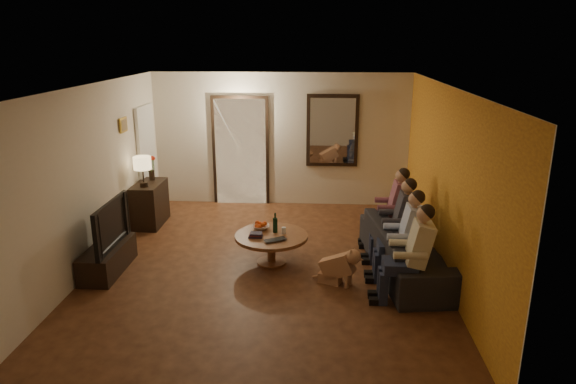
# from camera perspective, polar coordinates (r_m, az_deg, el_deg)

# --- Properties ---
(floor) EXTENTS (5.00, 6.00, 0.01)m
(floor) POSITION_cam_1_polar(r_m,az_deg,el_deg) (7.64, -2.41, -8.17)
(floor) COLOR #412011
(floor) RESTS_ON ground
(ceiling) EXTENTS (5.00, 6.00, 0.01)m
(ceiling) POSITION_cam_1_polar(r_m,az_deg,el_deg) (6.96, -2.67, 11.63)
(ceiling) COLOR white
(ceiling) RESTS_ON back_wall
(back_wall) EXTENTS (5.00, 0.02, 2.60)m
(back_wall) POSITION_cam_1_polar(r_m,az_deg,el_deg) (10.10, -0.78, 5.81)
(back_wall) COLOR beige
(back_wall) RESTS_ON floor
(front_wall) EXTENTS (5.00, 0.02, 2.60)m
(front_wall) POSITION_cam_1_polar(r_m,az_deg,el_deg) (4.40, -6.58, -9.24)
(front_wall) COLOR beige
(front_wall) RESTS_ON floor
(left_wall) EXTENTS (0.02, 6.00, 2.60)m
(left_wall) POSITION_cam_1_polar(r_m,az_deg,el_deg) (7.85, -21.01, 1.47)
(left_wall) COLOR beige
(left_wall) RESTS_ON floor
(right_wall) EXTENTS (0.02, 6.00, 2.60)m
(right_wall) POSITION_cam_1_polar(r_m,az_deg,el_deg) (7.37, 17.19, 0.89)
(right_wall) COLOR beige
(right_wall) RESTS_ON floor
(orange_accent) EXTENTS (0.01, 6.00, 2.60)m
(orange_accent) POSITION_cam_1_polar(r_m,az_deg,el_deg) (7.37, 17.12, 0.89)
(orange_accent) COLOR #B9671F
(orange_accent) RESTS_ON right_wall
(kitchen_doorway) EXTENTS (1.00, 0.06, 2.10)m
(kitchen_doorway) POSITION_cam_1_polar(r_m,az_deg,el_deg) (10.22, -5.28, 4.44)
(kitchen_doorway) COLOR #FFE0A5
(kitchen_doorway) RESTS_ON floor
(door_trim) EXTENTS (1.12, 0.04, 2.22)m
(door_trim) POSITION_cam_1_polar(r_m,az_deg,el_deg) (10.21, -5.28, 4.43)
(door_trim) COLOR black
(door_trim) RESTS_ON floor
(fridge_glimpse) EXTENTS (0.45, 0.03, 1.70)m
(fridge_glimpse) POSITION_cam_1_polar(r_m,az_deg,el_deg) (10.23, -3.86, 3.62)
(fridge_glimpse) COLOR silver
(fridge_glimpse) RESTS_ON floor
(mirror_frame) EXTENTS (1.00, 0.05, 1.40)m
(mirror_frame) POSITION_cam_1_polar(r_m,az_deg,el_deg) (10.00, 4.96, 6.80)
(mirror_frame) COLOR black
(mirror_frame) RESTS_ON back_wall
(mirror_glass) EXTENTS (0.86, 0.02, 1.26)m
(mirror_glass) POSITION_cam_1_polar(r_m,az_deg,el_deg) (9.97, 4.96, 6.77)
(mirror_glass) COLOR white
(mirror_glass) RESTS_ON back_wall
(white_door) EXTENTS (0.06, 0.85, 2.04)m
(white_door) POSITION_cam_1_polar(r_m,az_deg,el_deg) (9.98, -15.34, 3.42)
(white_door) COLOR white
(white_door) RESTS_ON floor
(framed_art) EXTENTS (0.03, 0.28, 0.24)m
(framed_art) POSITION_cam_1_polar(r_m,az_deg,el_deg) (8.90, -17.83, 7.11)
(framed_art) COLOR #B28C33
(framed_art) RESTS_ON left_wall
(art_canvas) EXTENTS (0.01, 0.22, 0.18)m
(art_canvas) POSITION_cam_1_polar(r_m,az_deg,el_deg) (8.90, -17.74, 7.12)
(art_canvas) COLOR brown
(art_canvas) RESTS_ON left_wall
(dresser) EXTENTS (0.45, 0.86, 0.76)m
(dresser) POSITION_cam_1_polar(r_m,az_deg,el_deg) (9.47, -15.09, -1.27)
(dresser) COLOR black
(dresser) RESTS_ON floor
(table_lamp) EXTENTS (0.30, 0.30, 0.54)m
(table_lamp) POSITION_cam_1_polar(r_m,az_deg,el_deg) (9.09, -15.83, 2.20)
(table_lamp) COLOR beige
(table_lamp) RESTS_ON dresser
(flower_vase) EXTENTS (0.14, 0.14, 0.44)m
(flower_vase) POSITION_cam_1_polar(r_m,az_deg,el_deg) (9.51, -14.96, 2.58)
(flower_vase) COLOR red
(flower_vase) RESTS_ON dresser
(tv_stand) EXTENTS (0.45, 1.15, 0.38)m
(tv_stand) POSITION_cam_1_polar(r_m,az_deg,el_deg) (7.83, -19.40, -7.00)
(tv_stand) COLOR black
(tv_stand) RESTS_ON floor
(tv) EXTENTS (1.16, 0.15, 0.67)m
(tv) POSITION_cam_1_polar(r_m,az_deg,el_deg) (7.65, -19.78, -3.39)
(tv) COLOR black
(tv) RESTS_ON tv_stand
(sofa) EXTENTS (2.43, 1.21, 0.68)m
(sofa) POSITION_cam_1_polar(r_m,az_deg,el_deg) (7.53, 13.22, -6.20)
(sofa) COLOR black
(sofa) RESTS_ON floor
(person_a) EXTENTS (0.60, 0.40, 1.20)m
(person_a) POSITION_cam_1_polar(r_m,az_deg,el_deg) (6.60, 13.77, -7.16)
(person_a) COLOR tan
(person_a) RESTS_ON sofa
(person_b) EXTENTS (0.60, 0.40, 1.20)m
(person_b) POSITION_cam_1_polar(r_m,az_deg,el_deg) (7.14, 12.95, -5.22)
(person_b) COLOR tan
(person_b) RESTS_ON sofa
(person_c) EXTENTS (0.60, 0.40, 1.20)m
(person_c) POSITION_cam_1_polar(r_m,az_deg,el_deg) (7.69, 12.25, -3.55)
(person_c) COLOR tan
(person_c) RESTS_ON sofa
(person_d) EXTENTS (0.60, 0.40, 1.20)m
(person_d) POSITION_cam_1_polar(r_m,az_deg,el_deg) (8.25, 11.65, -2.11)
(person_d) COLOR tan
(person_d) RESTS_ON sofa
(dog) EXTENTS (0.61, 0.43, 0.56)m
(dog) POSITION_cam_1_polar(r_m,az_deg,el_deg) (7.03, 5.51, -8.06)
(dog) COLOR #B67654
(dog) RESTS_ON floor
(coffee_table) EXTENTS (1.30, 1.30, 0.45)m
(coffee_table) POSITION_cam_1_polar(r_m,az_deg,el_deg) (7.64, -1.85, -6.33)
(coffee_table) COLOR brown
(coffee_table) RESTS_ON floor
(bowl) EXTENTS (0.26, 0.26, 0.06)m
(bowl) POSITION_cam_1_polar(r_m,az_deg,el_deg) (7.76, -3.05, -3.91)
(bowl) COLOR white
(bowl) RESTS_ON coffee_table
(oranges) EXTENTS (0.20, 0.20, 0.08)m
(oranges) POSITION_cam_1_polar(r_m,az_deg,el_deg) (7.74, -3.06, -3.44)
(oranges) COLOR #D84512
(oranges) RESTS_ON bowl
(wine_bottle) EXTENTS (0.07, 0.07, 0.31)m
(wine_bottle) POSITION_cam_1_polar(r_m,az_deg,el_deg) (7.59, -1.43, -3.40)
(wine_bottle) COLOR black
(wine_bottle) RESTS_ON coffee_table
(wine_glass) EXTENTS (0.06, 0.06, 0.10)m
(wine_glass) POSITION_cam_1_polar(r_m,az_deg,el_deg) (7.57, -0.48, -4.30)
(wine_glass) COLOR silver
(wine_glass) RESTS_ON coffee_table
(book_stack) EXTENTS (0.20, 0.15, 0.07)m
(book_stack) POSITION_cam_1_polar(r_m,az_deg,el_deg) (7.47, -3.63, -4.75)
(book_stack) COLOR black
(book_stack) RESTS_ON coffee_table
(laptop) EXTENTS (0.39, 0.35, 0.03)m
(laptop) POSITION_cam_1_polar(r_m,az_deg,el_deg) (7.28, -1.28, -5.49)
(laptop) COLOR black
(laptop) RESTS_ON coffee_table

